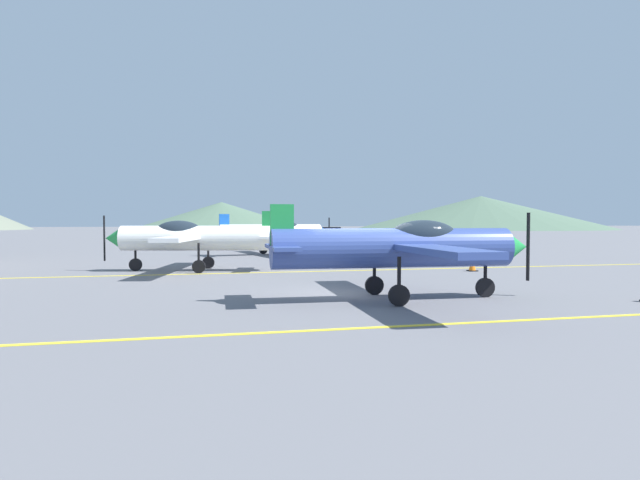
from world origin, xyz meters
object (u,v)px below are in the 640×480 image
object	(u,v)px
airplane_near	(403,246)
airplane_mid	(192,237)
car_sedan	(324,236)
traffic_cone_side	(472,264)
airplane_far	(276,232)

from	to	relation	value
airplane_near	airplane_mid	xyz separation A→B (m)	(-5.44, 9.69, 0.00)
car_sedan	traffic_cone_side	xyz separation A→B (m)	(0.93, -22.09, -0.56)
car_sedan	traffic_cone_side	bearing A→B (deg)	-87.59
airplane_mid	airplane_far	size ratio (longest dim) A/B	1.00
airplane_near	airplane_far	world-z (taller)	same
airplane_near	airplane_far	distance (m)	19.45
airplane_near	traffic_cone_side	world-z (taller)	airplane_near
airplane_mid	traffic_cone_side	size ratio (longest dim) A/B	14.16
airplane_mid	traffic_cone_side	bearing A→B (deg)	-14.04
airplane_near	car_sedan	bearing A→B (deg)	80.28
airplane_near	car_sedan	distance (m)	29.37
airplane_mid	traffic_cone_side	distance (m)	11.73
airplane_far	airplane_near	bearing A→B (deg)	-88.63
car_sedan	airplane_mid	bearing A→B (deg)	-118.38
traffic_cone_side	airplane_mid	bearing A→B (deg)	165.96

